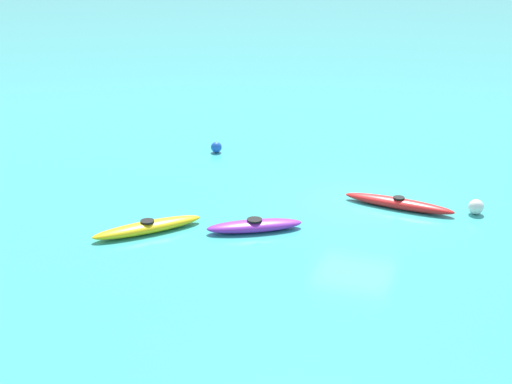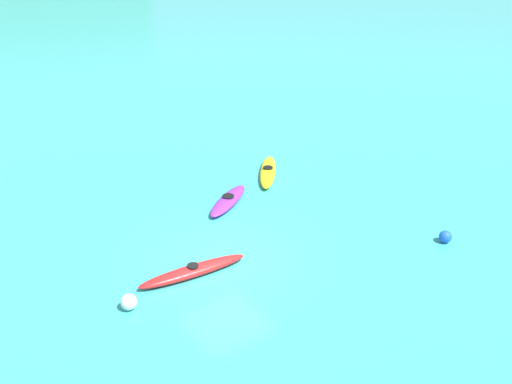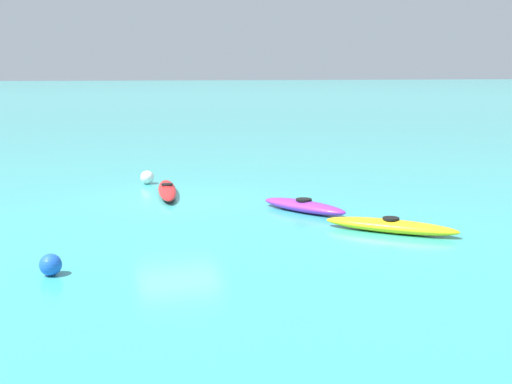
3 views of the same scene
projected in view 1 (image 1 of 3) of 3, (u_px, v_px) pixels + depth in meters
ground_plane at (357, 204)px, 22.52m from camera, size 600.00×600.00×0.00m
kayak_yellow at (148, 227)px, 20.35m from camera, size 2.63×2.89×0.37m
kayak_red at (399, 203)px, 22.13m from camera, size 3.56×0.96×0.37m
kayak_purple at (255, 226)px, 20.45m from camera, size 2.75×2.06×0.37m
buoy_white at (476, 207)px, 21.65m from camera, size 0.47×0.47×0.47m
buoy_blue at (216, 147)px, 27.68m from camera, size 0.43×0.43×0.43m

